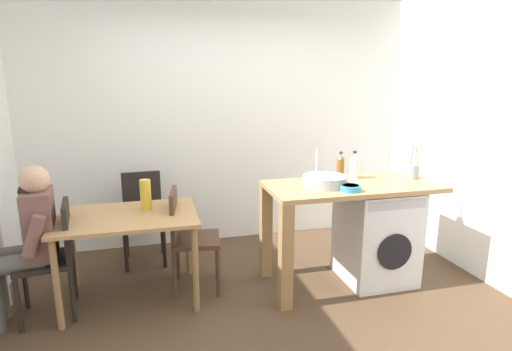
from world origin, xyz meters
The scene contains 17 objects.
ground_plane centered at (0.00, 0.00, 0.00)m, with size 5.46×5.46×0.00m, color #4C3826.
wall_back centered at (0.00, 1.75, 1.35)m, with size 4.60×0.10×2.70m, color white.
dining_table centered at (-1.00, 0.55, 0.64)m, with size 1.10×0.76×0.74m.
chair_person_seat centered at (-1.55, 0.46, 0.51)m, with size 0.45×0.45×0.90m.
chair_opposite centered at (-0.53, 0.61, 0.51)m, with size 0.45×0.45×0.90m.
chair_spare_by_wall centered at (-0.91, 1.33, 0.51)m, with size 0.41×0.41×0.90m.
seated_person centered at (-1.71, 0.44, 0.67)m, with size 0.53×0.53×1.20m.
kitchen_counter centered at (0.68, 0.38, 0.76)m, with size 1.50×0.68×0.92m.
washing_machine centered at (1.15, 0.37, 0.43)m, with size 0.60×0.61×0.86m.
sink_basin centered at (0.63, 0.38, 0.97)m, with size 0.38×0.38×0.09m, color #9EA0A5.
tap centered at (0.63, 0.56, 1.06)m, with size 0.02×0.02×0.28m, color #B2B2B7.
bottle_tall_green centered at (0.89, 0.63, 1.03)m, with size 0.07×0.07×0.24m.
bottle_squat_brown centered at (1.00, 0.57, 1.04)m, with size 0.08×0.08×0.26m.
mixing_bowl centered at (0.77, 0.18, 0.95)m, with size 0.18×0.18×0.05m.
utensil_crock centered at (1.52, 0.43, 0.99)m, with size 0.11×0.11×0.30m.
vase centered at (-0.85, 0.65, 0.87)m, with size 0.09×0.09×0.26m, color gold.
scissors centered at (0.84, 0.28, 0.92)m, with size 0.15×0.06×0.01m.
Camera 1 is at (-0.78, -2.73, 1.79)m, focal length 28.51 mm.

